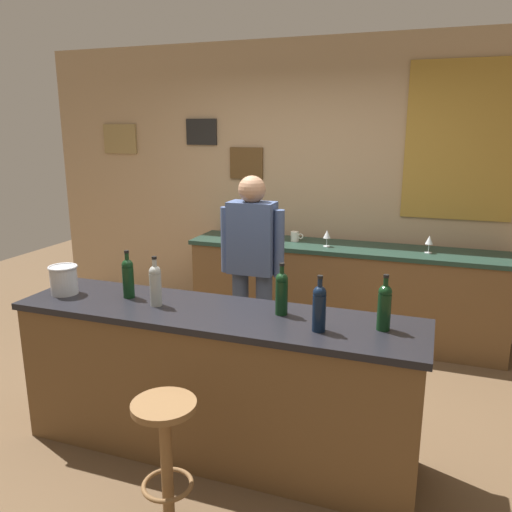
{
  "coord_description": "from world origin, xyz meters",
  "views": [
    {
      "loc": [
        1.19,
        -2.99,
        1.97
      ],
      "look_at": [
        -0.04,
        0.45,
        1.05
      ],
      "focal_mm": 35.95,
      "sensor_mm": 36.0,
      "label": 1
    }
  ],
  "objects_px": {
    "wine_bottle_c": "(282,292)",
    "wine_glass_b": "(327,235)",
    "wine_bottle_a": "(128,277)",
    "wine_bottle_b": "(155,284)",
    "wine_bottle_d": "(319,306)",
    "wine_glass_c": "(429,241)",
    "wine_glass_a": "(266,230)",
    "coffee_mug": "(295,236)",
    "ice_bucket": "(64,279)",
    "wine_bottle_e": "(384,305)",
    "bar_stool": "(166,443)",
    "bartender": "(252,263)"
  },
  "relations": [
    {
      "from": "wine_bottle_c",
      "to": "wine_glass_b",
      "type": "xyz_separation_m",
      "value": [
        -0.14,
        1.88,
        -0.05
      ]
    },
    {
      "from": "wine_bottle_a",
      "to": "wine_bottle_b",
      "type": "relative_size",
      "value": 1.0
    },
    {
      "from": "wine_bottle_d",
      "to": "wine_glass_c",
      "type": "height_order",
      "value": "wine_bottle_d"
    },
    {
      "from": "wine_glass_a",
      "to": "coffee_mug",
      "type": "height_order",
      "value": "wine_glass_a"
    },
    {
      "from": "ice_bucket",
      "to": "wine_glass_b",
      "type": "xyz_separation_m",
      "value": [
        1.3,
        2.0,
        -0.01
      ]
    },
    {
      "from": "wine_bottle_d",
      "to": "wine_glass_b",
      "type": "relative_size",
      "value": 1.97
    },
    {
      "from": "wine_glass_b",
      "to": "wine_glass_c",
      "type": "relative_size",
      "value": 1.0
    },
    {
      "from": "wine_bottle_a",
      "to": "wine_bottle_e",
      "type": "distance_m",
      "value": 1.58
    },
    {
      "from": "wine_bottle_b",
      "to": "wine_bottle_d",
      "type": "xyz_separation_m",
      "value": [
        1.02,
        -0.06,
        0.0
      ]
    },
    {
      "from": "wine_bottle_b",
      "to": "wine_glass_a",
      "type": "bearing_deg",
      "value": 89.4
    },
    {
      "from": "bar_stool",
      "to": "wine_glass_b",
      "type": "xyz_separation_m",
      "value": [
        0.23,
        2.62,
        0.55
      ]
    },
    {
      "from": "ice_bucket",
      "to": "wine_glass_a",
      "type": "relative_size",
      "value": 1.21
    },
    {
      "from": "wine_bottle_a",
      "to": "wine_glass_c",
      "type": "bearing_deg",
      "value": 48.37
    },
    {
      "from": "wine_bottle_b",
      "to": "coffee_mug",
      "type": "xyz_separation_m",
      "value": [
        0.28,
        2.12,
        -0.11
      ]
    },
    {
      "from": "bartender",
      "to": "bar_stool",
      "type": "relative_size",
      "value": 2.38
    },
    {
      "from": "bartender",
      "to": "wine_glass_b",
      "type": "bearing_deg",
      "value": 66.95
    },
    {
      "from": "wine_bottle_c",
      "to": "ice_bucket",
      "type": "distance_m",
      "value": 1.44
    },
    {
      "from": "wine_bottle_e",
      "to": "wine_glass_c",
      "type": "xyz_separation_m",
      "value": [
        0.18,
        1.98,
        -0.05
      ]
    },
    {
      "from": "wine_bottle_a",
      "to": "wine_bottle_b",
      "type": "xyz_separation_m",
      "value": [
        0.24,
        -0.08,
        0.0
      ]
    },
    {
      "from": "bartender",
      "to": "wine_glass_a",
      "type": "relative_size",
      "value": 10.45
    },
    {
      "from": "wine_glass_a",
      "to": "wine_bottle_e",
      "type": "bearing_deg",
      "value": -56.06
    },
    {
      "from": "ice_bucket",
      "to": "wine_glass_b",
      "type": "relative_size",
      "value": 1.21
    },
    {
      "from": "wine_bottle_b",
      "to": "wine_glass_c",
      "type": "xyz_separation_m",
      "value": [
        1.51,
        2.05,
        -0.05
      ]
    },
    {
      "from": "wine_bottle_e",
      "to": "wine_glass_c",
      "type": "bearing_deg",
      "value": 84.95
    },
    {
      "from": "bartender",
      "to": "wine_bottle_c",
      "type": "xyz_separation_m",
      "value": [
        0.53,
        -0.96,
        0.12
      ]
    },
    {
      "from": "bartender",
      "to": "ice_bucket",
      "type": "height_order",
      "value": "bartender"
    },
    {
      "from": "wine_glass_a",
      "to": "coffee_mug",
      "type": "xyz_separation_m",
      "value": [
        0.26,
        0.09,
        -0.06
      ]
    },
    {
      "from": "ice_bucket",
      "to": "wine_glass_c",
      "type": "xyz_separation_m",
      "value": [
        2.19,
        2.06,
        -0.01
      ]
    },
    {
      "from": "bartender",
      "to": "bar_stool",
      "type": "height_order",
      "value": "bartender"
    },
    {
      "from": "ice_bucket",
      "to": "wine_glass_b",
      "type": "distance_m",
      "value": 2.38
    },
    {
      "from": "wine_bottle_a",
      "to": "wine_glass_c",
      "type": "height_order",
      "value": "wine_bottle_a"
    },
    {
      "from": "wine_bottle_b",
      "to": "ice_bucket",
      "type": "xyz_separation_m",
      "value": [
        -0.68,
        -0.0,
        -0.04
      ]
    },
    {
      "from": "wine_bottle_b",
      "to": "wine_glass_c",
      "type": "distance_m",
      "value": 2.55
    },
    {
      "from": "bartender",
      "to": "wine_glass_a",
      "type": "xyz_separation_m",
      "value": [
        -0.21,
        0.96,
        0.07
      ]
    },
    {
      "from": "bartender",
      "to": "wine_bottle_a",
      "type": "relative_size",
      "value": 5.29
    },
    {
      "from": "wine_bottle_e",
      "to": "wine_bottle_d",
      "type": "bearing_deg",
      "value": -157.62
    },
    {
      "from": "wine_glass_a",
      "to": "wine_glass_c",
      "type": "xyz_separation_m",
      "value": [
        1.49,
        0.02,
        0.0
      ]
    },
    {
      "from": "wine_bottle_d",
      "to": "wine_glass_a",
      "type": "distance_m",
      "value": 2.32
    },
    {
      "from": "bar_stool",
      "to": "wine_bottle_d",
      "type": "distance_m",
      "value": 1.03
    },
    {
      "from": "wine_glass_a",
      "to": "wine_glass_c",
      "type": "relative_size",
      "value": 1.0
    },
    {
      "from": "wine_bottle_a",
      "to": "wine_bottle_c",
      "type": "distance_m",
      "value": 1.0
    },
    {
      "from": "wine_glass_b",
      "to": "ice_bucket",
      "type": "bearing_deg",
      "value": -122.95
    },
    {
      "from": "wine_bottle_b",
      "to": "bartender",
      "type": "bearing_deg",
      "value": 78.03
    },
    {
      "from": "bar_stool",
      "to": "wine_glass_b",
      "type": "height_order",
      "value": "wine_glass_b"
    },
    {
      "from": "bartender",
      "to": "wine_glass_c",
      "type": "distance_m",
      "value": 1.62
    },
    {
      "from": "wine_bottle_a",
      "to": "wine_glass_a",
      "type": "bearing_deg",
      "value": 82.32
    },
    {
      "from": "wine_bottle_c",
      "to": "wine_glass_b",
      "type": "relative_size",
      "value": 1.97
    },
    {
      "from": "ice_bucket",
      "to": "wine_glass_c",
      "type": "height_order",
      "value": "ice_bucket"
    },
    {
      "from": "wine_bottle_a",
      "to": "wine_bottle_d",
      "type": "height_order",
      "value": "same"
    },
    {
      "from": "bartender",
      "to": "wine_glass_c",
      "type": "xyz_separation_m",
      "value": [
        1.29,
        0.98,
        0.07
      ]
    }
  ]
}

